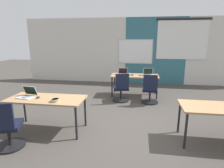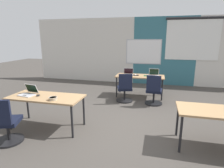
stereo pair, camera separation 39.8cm
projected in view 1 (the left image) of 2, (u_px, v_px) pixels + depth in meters
The scene contains 16 objects.
ground_plane at pixel (131, 123), 4.37m from camera, with size 24.00×24.00×0.00m.
back_wall_assembly at pixel (138, 51), 8.05m from camera, with size 10.00×0.27×2.80m.
desk_near_left at pixel (47, 101), 3.89m from camera, with size 1.60×0.70×0.72m.
desk_far_center at pixel (135, 77), 6.32m from camera, with size 1.60×0.70×0.72m.
laptop_near_left_end at pixel (27, 95), 3.93m from camera, with size 0.38×0.36×0.22m.
mouse_near_left_end at pixel (38, 97), 3.87m from camera, with size 0.06×0.10×0.03m.
chair_near_left_end at pixel (7, 130), 3.25m from camera, with size 0.57×0.61×0.92m.
laptop_far_right at pixel (148, 74), 6.28m from camera, with size 0.34×0.28×0.24m.
mousepad_far_right at pixel (142, 75), 6.28m from camera, with size 0.22×0.19×0.00m.
mouse_far_right at pixel (142, 75), 6.28m from camera, with size 0.07×0.11×0.03m.
chair_far_right at pixel (150, 91), 5.60m from camera, with size 0.52×0.55×0.92m.
laptop_far_left at pixel (123, 73), 6.38m from camera, with size 0.36×0.34×0.23m.
mousepad_far_left at pixel (130, 75), 6.35m from camera, with size 0.22×0.19×0.00m.
mouse_far_left at pixel (130, 74), 6.34m from camera, with size 0.07×0.11×0.03m.
chair_far_left at pixel (121, 90), 5.77m from camera, with size 0.54×0.59×0.92m.
snack_bowl at pixel (55, 100), 3.65m from camera, with size 0.18×0.18×0.06m.
Camera 1 is at (0.17, -4.04, 1.93)m, focal length 29.72 mm.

